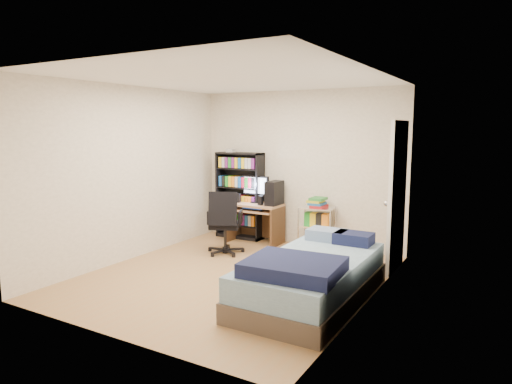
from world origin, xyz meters
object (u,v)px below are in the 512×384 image
Objects in this scene: media_shelf at (240,194)px; computer_desk at (261,207)px; office_chair at (225,234)px; bed at (312,277)px.

media_shelf reaches higher than computer_desk.
office_chair is 2.19m from bed.
media_shelf is 0.53m from computer_desk.
computer_desk is at bearing 131.70° from bed.
bed is (2.25, -2.09, -0.49)m from media_shelf.
media_shelf is 3.10m from bed.
media_shelf reaches higher than office_chair.
media_shelf is 1.39× the size of computer_desk.
office_chair is 0.45× the size of bed.
computer_desk reaches higher than bed.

